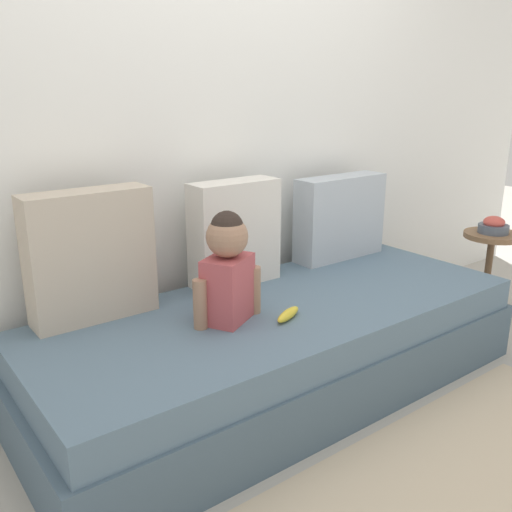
% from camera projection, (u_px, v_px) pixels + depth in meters
% --- Properties ---
extents(ground_plane, '(12.00, 12.00, 0.00)m').
position_uv_depth(ground_plane, '(281.00, 387.00, 2.59)').
color(ground_plane, '#B2ADA3').
extents(back_wall, '(5.50, 0.10, 2.57)m').
position_uv_depth(back_wall, '(206.00, 98.00, 2.66)').
color(back_wall, white).
rests_on(back_wall, ground).
extents(couch, '(2.30, 0.92, 0.42)m').
position_uv_depth(couch, '(281.00, 347.00, 2.53)').
color(couch, '#495F70').
rests_on(couch, ground).
extents(throw_pillow_left, '(0.51, 0.16, 0.54)m').
position_uv_depth(throw_pillow_left, '(91.00, 256.00, 2.25)').
color(throw_pillow_left, '#C1B29E').
rests_on(throw_pillow_left, couch).
extents(throw_pillow_center, '(0.44, 0.16, 0.50)m').
position_uv_depth(throw_pillow_center, '(235.00, 233.00, 2.67)').
color(throw_pillow_center, silver).
rests_on(throw_pillow_center, couch).
extents(throw_pillow_right, '(0.55, 0.16, 0.46)m').
position_uv_depth(throw_pillow_right, '(340.00, 217.00, 3.08)').
color(throw_pillow_right, '#B2BCC6').
rests_on(throw_pillow_right, couch).
extents(toddler, '(0.32, 0.23, 0.46)m').
position_uv_depth(toddler, '(227.00, 266.00, 2.24)').
color(toddler, '#B24C51').
rests_on(toddler, couch).
extents(banana, '(0.17, 0.11, 0.04)m').
position_uv_depth(banana, '(288.00, 314.00, 2.30)').
color(banana, yellow).
rests_on(banana, couch).
extents(side_table, '(0.32, 0.32, 0.52)m').
position_uv_depth(side_table, '(490.00, 254.00, 3.28)').
color(side_table, brown).
rests_on(side_table, ground).
extents(fruit_bowl, '(0.17, 0.17, 0.10)m').
position_uv_depth(fruit_bowl, '(494.00, 226.00, 3.23)').
color(fruit_bowl, '#4C5666').
rests_on(fruit_bowl, side_table).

